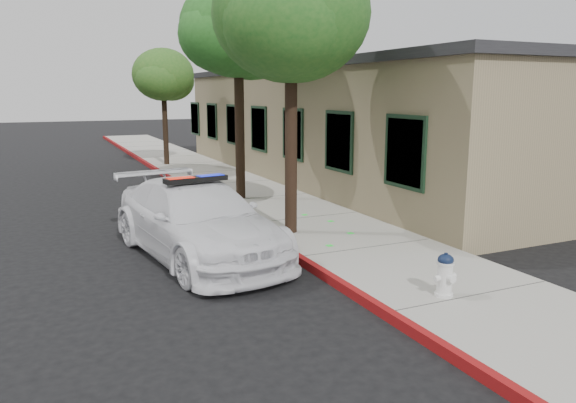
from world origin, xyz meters
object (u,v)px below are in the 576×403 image
at_px(fire_hydrant, 445,275).
at_px(street_tree_near, 292,21).
at_px(clapboard_building, 354,123).
at_px(street_tree_mid, 238,33).
at_px(street_tree_far, 164,77).
at_px(police_car, 197,220).

distance_m(fire_hydrant, street_tree_near, 6.32).
height_order(clapboard_building, street_tree_near, street_tree_near).
bearing_deg(street_tree_mid, street_tree_far, 91.78).
bearing_deg(clapboard_building, street_tree_mid, -153.58).
relative_size(clapboard_building, street_tree_mid, 3.28).
bearing_deg(fire_hydrant, clapboard_building, 64.61).
bearing_deg(police_car, clapboard_building, 34.40).
bearing_deg(fire_hydrant, street_tree_far, 90.83).
height_order(fire_hydrant, street_tree_near, street_tree_near).
bearing_deg(street_tree_near, fire_hydrant, -84.23).
xyz_separation_m(fire_hydrant, street_tree_mid, (-0.11, 9.03, 4.45)).
xyz_separation_m(clapboard_building, fire_hydrant, (-5.51, -11.82, -1.63)).
bearing_deg(street_tree_mid, fire_hydrant, -89.29).
height_order(police_car, street_tree_far, street_tree_far).
bearing_deg(street_tree_mid, clapboard_building, 26.42).
xyz_separation_m(clapboard_building, street_tree_near, (-5.98, -7.18, 2.64)).
xyz_separation_m(clapboard_building, street_tree_mid, (-5.62, -2.79, 2.83)).
distance_m(street_tree_mid, street_tree_far, 8.91).
xyz_separation_m(police_car, street_tree_near, (2.33, 0.51, 4.00)).
height_order(clapboard_building, street_tree_mid, street_tree_mid).
distance_m(police_car, street_tree_mid, 6.98).
relative_size(street_tree_near, street_tree_mid, 0.97).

